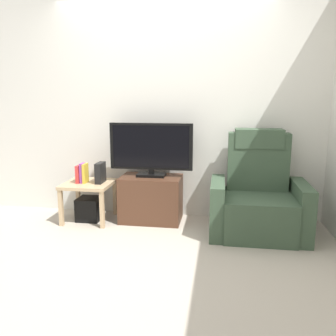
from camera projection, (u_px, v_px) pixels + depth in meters
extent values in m
plane|color=#B2A899|center=(144.00, 251.00, 3.25)|extent=(6.40, 6.40, 0.00)
cube|color=silver|center=(164.00, 107.00, 4.09)|extent=(6.40, 0.06, 2.60)
cube|color=#4C2D1E|center=(151.00, 199.00, 4.04)|extent=(0.69, 0.44, 0.52)
cube|color=black|center=(147.00, 195.00, 3.81)|extent=(0.64, 0.02, 0.02)
cube|color=black|center=(148.00, 190.00, 3.86)|extent=(0.34, 0.11, 0.04)
cube|color=black|center=(151.00, 175.00, 4.00)|extent=(0.32, 0.20, 0.03)
cube|color=black|center=(151.00, 171.00, 4.00)|extent=(0.06, 0.04, 0.05)
cube|color=black|center=(151.00, 146.00, 3.94)|extent=(0.95, 0.05, 0.53)
cube|color=black|center=(151.00, 147.00, 3.91)|extent=(0.87, 0.01, 0.47)
cube|color=#384C38|center=(258.00, 215.00, 3.62)|extent=(0.70, 0.72, 0.42)
cube|color=#384C38|center=(258.00, 161.00, 3.78)|extent=(0.64, 0.20, 0.62)
cube|color=#384C38|center=(259.00, 138.00, 3.75)|extent=(0.50, 0.26, 0.20)
cube|color=#384C38|center=(217.00, 207.00, 3.67)|extent=(0.14, 0.68, 0.56)
cube|color=#384C38|center=(301.00, 211.00, 3.55)|extent=(0.14, 0.68, 0.56)
cube|color=tan|center=(88.00, 184.00, 4.03)|extent=(0.54, 0.54, 0.04)
cube|color=tan|center=(61.00, 208.00, 3.88)|extent=(0.04, 0.04, 0.41)
cube|color=tan|center=(102.00, 210.00, 3.80)|extent=(0.04, 0.04, 0.41)
cube|color=tan|center=(78.00, 196.00, 4.34)|extent=(0.04, 0.04, 0.41)
cube|color=tan|center=(115.00, 198.00, 4.27)|extent=(0.04, 0.04, 0.41)
cube|color=black|center=(90.00, 209.00, 4.09)|extent=(0.26, 0.26, 0.26)
cube|color=red|center=(79.00, 174.00, 4.00)|extent=(0.04, 0.14, 0.20)
cube|color=purple|center=(83.00, 173.00, 3.99)|extent=(0.04, 0.11, 0.23)
cube|color=gold|center=(85.00, 173.00, 3.99)|extent=(0.03, 0.13, 0.22)
cube|color=black|center=(100.00, 173.00, 3.99)|extent=(0.07, 0.20, 0.23)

